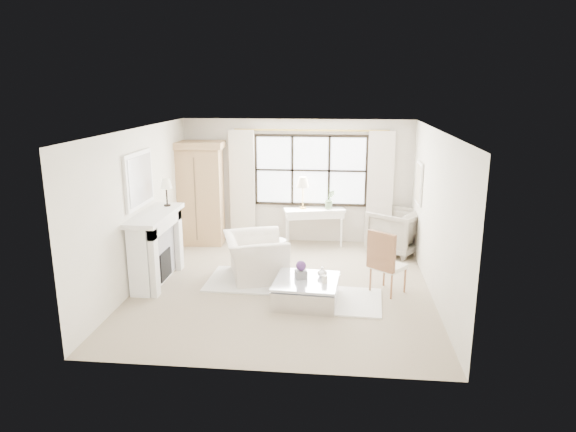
% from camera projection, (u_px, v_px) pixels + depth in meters
% --- Properties ---
extents(floor, '(5.50, 5.50, 0.00)m').
position_uv_depth(floor, '(283.00, 286.00, 8.94)').
color(floor, gray).
rests_on(floor, ground).
extents(ceiling, '(5.50, 5.50, 0.00)m').
position_uv_depth(ceiling, '(283.00, 130.00, 8.27)').
color(ceiling, white).
rests_on(ceiling, ground).
extents(wall_back, '(5.00, 0.00, 5.00)m').
position_uv_depth(wall_back, '(297.00, 181.00, 11.25)').
color(wall_back, beige).
rests_on(wall_back, ground).
extents(wall_front, '(5.00, 0.00, 5.00)m').
position_uv_depth(wall_front, '(257.00, 267.00, 5.95)').
color(wall_front, silver).
rests_on(wall_front, ground).
extents(wall_left, '(0.00, 5.50, 5.50)m').
position_uv_depth(wall_left, '(139.00, 207.00, 8.85)').
color(wall_left, silver).
rests_on(wall_left, ground).
extents(wall_right, '(0.00, 5.50, 5.50)m').
position_uv_depth(wall_right, '(435.00, 215.00, 8.36)').
color(wall_right, beige).
rests_on(wall_right, ground).
extents(window_pane, '(2.40, 0.02, 1.50)m').
position_uv_depth(window_pane, '(311.00, 170.00, 11.14)').
color(window_pane, silver).
rests_on(window_pane, wall_back).
extents(window_frame, '(2.50, 0.04, 1.50)m').
position_uv_depth(window_frame, '(311.00, 170.00, 11.13)').
color(window_frame, black).
rests_on(window_frame, wall_back).
extents(curtain_rod, '(3.30, 0.04, 0.04)m').
position_uv_depth(curtain_rod, '(311.00, 130.00, 10.87)').
color(curtain_rod, '#B7963F').
rests_on(curtain_rod, wall_back).
extents(curtain_left, '(0.55, 0.10, 2.47)m').
position_uv_depth(curtain_left, '(242.00, 186.00, 11.30)').
color(curtain_left, silver).
rests_on(curtain_left, ground).
extents(curtain_right, '(0.55, 0.10, 2.47)m').
position_uv_depth(curtain_right, '(380.00, 189.00, 11.01)').
color(curtain_right, silver).
rests_on(curtain_right, ground).
extents(fireplace, '(0.58, 1.66, 1.26)m').
position_uv_depth(fireplace, '(155.00, 247.00, 9.00)').
color(fireplace, white).
rests_on(fireplace, ground).
extents(mirror_frame, '(0.05, 1.15, 0.95)m').
position_uv_depth(mirror_frame, '(139.00, 179.00, 8.72)').
color(mirror_frame, white).
rests_on(mirror_frame, wall_left).
extents(mirror_glass, '(0.02, 1.00, 0.80)m').
position_uv_depth(mirror_glass, '(141.00, 180.00, 8.72)').
color(mirror_glass, silver).
rests_on(mirror_glass, wall_left).
extents(art_frame, '(0.04, 0.62, 0.82)m').
position_uv_depth(art_frame, '(419.00, 183.00, 9.95)').
color(art_frame, white).
rests_on(art_frame, wall_right).
extents(art_canvas, '(0.01, 0.52, 0.72)m').
position_uv_depth(art_canvas, '(418.00, 183.00, 9.95)').
color(art_canvas, '#B5A68C').
rests_on(art_canvas, wall_right).
extents(mantel_lamp, '(0.22, 0.22, 0.51)m').
position_uv_depth(mantel_lamp, '(166.00, 185.00, 9.25)').
color(mantel_lamp, black).
rests_on(mantel_lamp, fireplace).
extents(armoire, '(1.16, 0.77, 2.24)m').
position_uv_depth(armoire, '(199.00, 193.00, 11.11)').
color(armoire, tan).
rests_on(armoire, floor).
extents(console_table, '(1.37, 0.75, 0.80)m').
position_uv_depth(console_table, '(314.00, 226.00, 11.20)').
color(console_table, white).
rests_on(console_table, floor).
extents(console_lamp, '(0.28, 0.28, 0.69)m').
position_uv_depth(console_lamp, '(303.00, 183.00, 11.00)').
color(console_lamp, '#BA8B40').
rests_on(console_lamp, console_table).
extents(orchid_plant, '(0.27, 0.24, 0.42)m').
position_uv_depth(orchid_plant, '(330.00, 199.00, 11.03)').
color(orchid_plant, '#57734C').
rests_on(orchid_plant, console_table).
extents(side_table, '(0.40, 0.40, 0.51)m').
position_uv_depth(side_table, '(276.00, 249.00, 9.91)').
color(side_table, white).
rests_on(side_table, floor).
extents(rug_left, '(1.79, 1.29, 0.03)m').
position_uv_depth(rug_left, '(258.00, 280.00, 9.15)').
color(rug_left, silver).
rests_on(rug_left, floor).
extents(rug_right, '(1.60, 1.24, 0.03)m').
position_uv_depth(rug_right, '(334.00, 300.00, 8.32)').
color(rug_right, white).
rests_on(rug_right, floor).
extents(club_armchair, '(1.37, 1.47, 0.79)m').
position_uv_depth(club_armchair, '(255.00, 257.00, 9.24)').
color(club_armchair, silver).
rests_on(club_armchair, floor).
extents(wingback_chair, '(1.38, 1.37, 0.91)m').
position_uv_depth(wingback_chair, '(397.00, 231.00, 10.66)').
color(wingback_chair, '#9C9484').
rests_on(wingback_chair, floor).
extents(french_chair, '(0.68, 0.68, 1.08)m').
position_uv_depth(french_chair, '(387.00, 275.00, 8.58)').
color(french_chair, '#97633F').
rests_on(french_chair, floor).
extents(coffee_table, '(1.07, 1.07, 0.38)m').
position_uv_depth(coffee_table, '(306.00, 291.00, 8.24)').
color(coffee_table, silver).
rests_on(coffee_table, floor).
extents(planter_box, '(0.22, 0.22, 0.13)m').
position_uv_depth(planter_box, '(301.00, 274.00, 8.24)').
color(planter_box, slate).
rests_on(planter_box, coffee_table).
extents(planter_flowers, '(0.16, 0.16, 0.16)m').
position_uv_depth(planter_flowers, '(301.00, 266.00, 8.21)').
color(planter_flowers, '#4F2A6A').
rests_on(planter_flowers, planter_box).
extents(pillar_candle, '(0.09, 0.09, 0.12)m').
position_uv_depth(pillar_candle, '(325.00, 279.00, 8.05)').
color(pillar_candle, white).
rests_on(pillar_candle, coffee_table).
extents(coffee_vase, '(0.20, 0.20, 0.17)m').
position_uv_depth(coffee_vase, '(322.00, 272.00, 8.30)').
color(coffee_vase, silver).
rests_on(coffee_vase, coffee_table).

